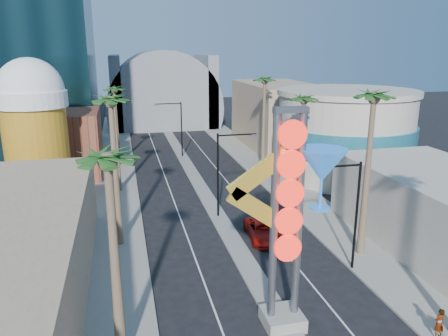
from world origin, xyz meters
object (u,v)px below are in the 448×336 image
pedestrian_b (355,215)px  red_pickup (263,231)px  pedestrian_a (439,323)px  neon_sign (302,204)px

pedestrian_b → red_pickup: bearing=29.5°
red_pickup → pedestrian_b: 8.94m
red_pickup → pedestrian_b: pedestrian_b is taller
pedestrian_a → pedestrian_b: 15.96m
pedestrian_a → neon_sign: bearing=-30.4°
neon_sign → pedestrian_a: size_ratio=7.12×
neon_sign → pedestrian_a: bearing=-24.6°
pedestrian_a → pedestrian_b: (3.74, 15.52, -0.10)m
neon_sign → pedestrian_a: neon_sign is taller
red_pickup → pedestrian_a: (5.16, -14.64, 0.30)m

